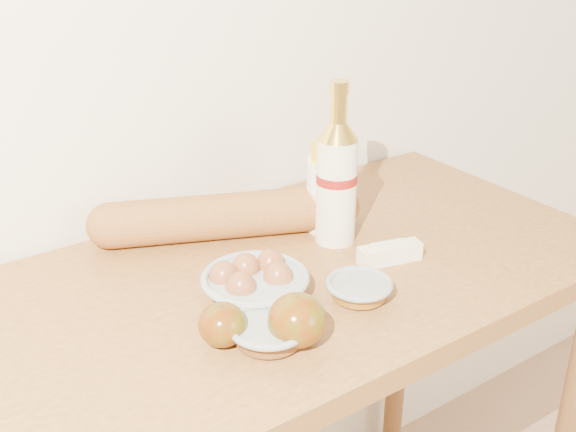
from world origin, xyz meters
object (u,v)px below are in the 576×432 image
object	(u,v)px
table	(278,336)
cream_bottle	(330,190)
egg_bowl	(254,282)
bourbon_bottle	(337,179)
baguette	(227,216)

from	to	relation	value
table	cream_bottle	bearing A→B (deg)	26.86
table	cream_bottle	world-z (taller)	cream_bottle
table	egg_bowl	xyz separation A→B (m)	(-0.07, -0.03, 0.15)
table	bourbon_bottle	world-z (taller)	bourbon_bottle
table	egg_bowl	bearing A→B (deg)	-154.37
table	baguette	xyz separation A→B (m)	(0.00, 0.17, 0.16)
table	baguette	bearing A→B (deg)	88.65
bourbon_bottle	egg_bowl	xyz separation A→B (m)	(-0.22, -0.08, -0.10)
baguette	bourbon_bottle	bearing A→B (deg)	-15.58
table	bourbon_bottle	distance (m)	0.29
cream_bottle	egg_bowl	world-z (taller)	cream_bottle
bourbon_bottle	baguette	bearing A→B (deg)	156.58
bourbon_bottle	egg_bowl	distance (m)	0.25
table	cream_bottle	distance (m)	0.28
egg_bowl	baguette	xyz separation A→B (m)	(0.07, 0.20, 0.02)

